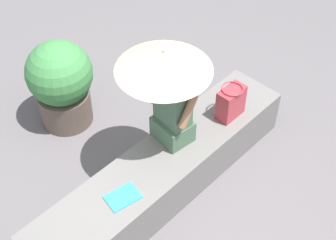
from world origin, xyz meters
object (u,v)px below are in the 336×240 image
(parasol, at_px, (164,61))
(planter_near, at_px, (61,82))
(person_seated, at_px, (173,107))
(magazine, at_px, (123,197))
(handbag_black, at_px, (231,102))

(parasol, bearing_deg, planter_near, 99.32)
(person_seated, height_order, magazine, person_seated)
(planter_near, bearing_deg, handbag_black, -60.36)
(magazine, distance_m, planter_near, 1.60)
(parasol, height_order, planter_near, parasol)
(person_seated, height_order, handbag_black, person_seated)
(person_seated, bearing_deg, parasol, 140.79)
(person_seated, xyz_separation_m, magazine, (-0.80, -0.17, -0.38))
(person_seated, xyz_separation_m, handbag_black, (0.60, -0.20, -0.22))
(handbag_black, relative_size, planter_near, 0.35)
(planter_near, bearing_deg, person_seated, -78.50)
(planter_near, bearing_deg, parasol, -80.68)
(parasol, distance_m, planter_near, 1.56)
(parasol, relative_size, planter_near, 1.03)
(handbag_black, xyz_separation_m, planter_near, (-0.87, 1.53, -0.11))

